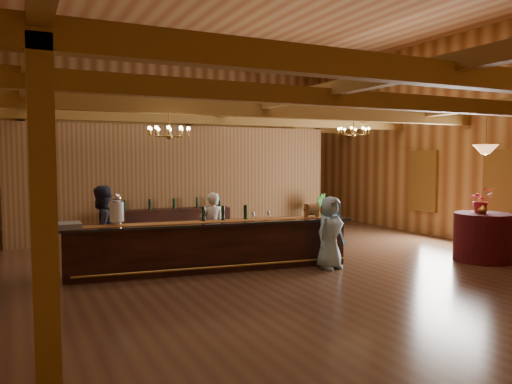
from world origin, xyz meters
name	(u,v)px	position (x,y,z in m)	size (l,w,h in m)	color
floor	(253,258)	(0.00, 0.00, 0.00)	(14.00, 14.00, 0.00)	brown
ceiling	(253,4)	(0.00, 0.00, 5.50)	(14.00, 14.00, 0.00)	#A77949
wall_back	(165,142)	(0.00, 7.00, 2.75)	(12.00, 0.10, 5.50)	tan
wall_right	(453,138)	(6.00, 0.00, 2.75)	(0.10, 14.00, 5.50)	tan
beam_grid	(243,113)	(0.00, 0.51, 3.24)	(11.90, 13.90, 0.39)	brown
support_posts	(263,187)	(0.00, -0.50, 1.60)	(9.20, 10.20, 3.20)	brown
partition_wall	(182,182)	(-0.50, 3.50, 1.55)	(9.00, 0.18, 3.10)	brown
window_right_front	(502,185)	(5.95, -1.60, 1.55)	(0.12, 1.05, 1.75)	white
window_right_back	(423,181)	(5.95, 1.00, 1.55)	(0.12, 1.05, 1.75)	white
backroom_boxes	(170,211)	(-0.29, 5.50, 0.53)	(4.10, 0.60, 1.10)	#381912
tasting_bar	(212,246)	(-1.24, -0.71, 0.49)	(5.83, 1.45, 0.98)	#381912
beverage_dispenser	(117,210)	(-3.01, -0.44, 1.25)	(0.26, 0.26, 0.60)	silver
glass_rack_tray	(66,226)	(-3.90, -0.42, 1.01)	(0.50, 0.50, 0.10)	gray
raffle_drum	(312,210)	(0.88, -1.02, 1.14)	(0.34, 0.24, 0.30)	olive
bar_bottle_0	(204,214)	(-1.36, -0.58, 1.11)	(0.07, 0.07, 0.30)	black
bar_bottle_1	(223,213)	(-0.97, -0.63, 1.11)	(0.07, 0.07, 0.30)	black
bar_bottle_2	(245,212)	(-0.50, -0.69, 1.11)	(0.07, 0.07, 0.30)	black
backbar_shelf	(174,224)	(-0.86, 3.13, 0.43)	(3.02, 0.47, 0.85)	#381912
round_table	(483,237)	(4.33, -2.42, 0.52)	(1.19, 1.19, 1.03)	#3A0916
chandelier_left	(169,131)	(-2.02, -0.52, 2.72)	(0.80, 0.80, 0.63)	#A98236
chandelier_right	(353,131)	(3.12, 0.57, 2.90)	(0.80, 0.80, 0.45)	#A98236
pendant_lamp	(486,149)	(4.33, -2.42, 2.40)	(0.52, 0.52, 0.90)	#A98236
bartender	(212,227)	(-0.95, 0.03, 0.74)	(0.54, 0.36, 1.49)	white
staff_second	(101,230)	(-3.23, -0.01, 0.85)	(0.82, 0.64, 1.69)	#27293F
guest	(330,233)	(0.96, -1.60, 0.73)	(0.71, 0.46, 1.46)	#91C2DA
floor_plant	(316,212)	(3.47, 2.82, 0.58)	(0.64, 0.51, 1.16)	#2A6D2B
table_flowers	(481,200)	(4.39, -2.29, 1.30)	(0.49, 0.42, 0.54)	#BE2338
table_vase	(483,206)	(4.24, -2.46, 1.19)	(0.16, 0.16, 0.31)	#A98236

